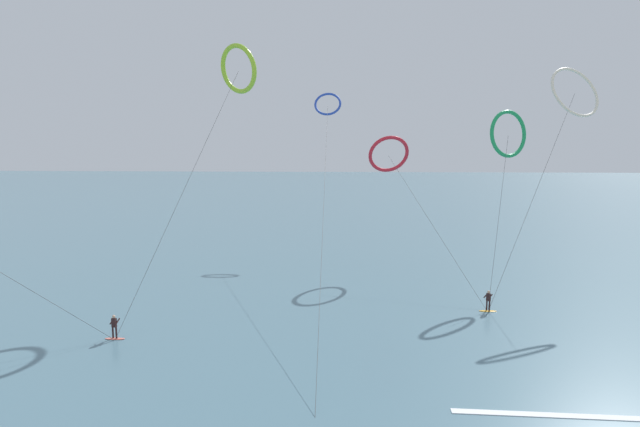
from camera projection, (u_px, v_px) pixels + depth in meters
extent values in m
cube|color=slate|center=(339.00, 200.00, 121.54)|extent=(400.00, 200.00, 0.08)
ellipsoid|color=orange|center=(488.00, 311.00, 43.85)|extent=(1.40, 0.40, 0.06)
cylinder|color=black|center=(489.00, 306.00, 43.67)|extent=(0.12, 0.12, 0.80)
cylinder|color=black|center=(487.00, 305.00, 43.91)|extent=(0.12, 0.12, 0.80)
cube|color=black|center=(488.00, 297.00, 43.69)|extent=(0.34, 0.38, 0.62)
sphere|color=tan|center=(489.00, 292.00, 43.63)|extent=(0.22, 0.22, 0.22)
cylinder|color=black|center=(490.00, 297.00, 43.61)|extent=(0.47, 0.35, 0.39)
cylinder|color=black|center=(486.00, 295.00, 43.99)|extent=(0.47, 0.35, 0.39)
ellipsoid|color=#EA7260|center=(115.00, 339.00, 37.83)|extent=(1.40, 0.40, 0.06)
cylinder|color=black|center=(116.00, 333.00, 37.73)|extent=(0.12, 0.12, 0.80)
cylinder|color=black|center=(113.00, 332.00, 37.81)|extent=(0.12, 0.12, 0.80)
cube|color=black|center=(114.00, 323.00, 37.67)|extent=(0.36, 0.27, 0.62)
sphere|color=tan|center=(114.00, 317.00, 37.62)|extent=(0.22, 0.22, 0.22)
cylinder|color=black|center=(117.00, 322.00, 37.72)|extent=(0.21, 0.51, 0.39)
cylinder|color=black|center=(112.00, 321.00, 37.85)|extent=(0.21, 0.51, 0.39)
torus|color=#199351|center=(508.00, 134.00, 52.34)|extent=(4.32, 2.94, 4.56)
cylinder|color=#3F3F3F|center=(499.00, 216.00, 48.11)|extent=(4.02, 10.75, 13.95)
torus|color=#2647B7|center=(328.00, 104.00, 70.76)|extent=(3.64, 2.40, 3.09)
cylinder|color=#3F3F3F|center=(324.00, 193.00, 48.91)|extent=(1.12, 46.64, 17.91)
torus|color=red|center=(389.00, 154.00, 58.55)|extent=(4.76, 3.22, 4.03)
cylinder|color=#3F3F3F|center=(431.00, 223.00, 51.22)|extent=(6.91, 16.19, 11.86)
torus|color=#8CC62D|center=(238.00, 69.00, 51.01)|extent=(4.48, 3.79, 4.57)
cylinder|color=#3F3F3F|center=(186.00, 186.00, 44.44)|extent=(5.74, 16.40, 19.88)
torus|color=silver|center=(575.00, 92.00, 50.91)|extent=(5.94, 4.65, 4.79)
cylinder|color=#3F3F3F|center=(535.00, 195.00, 47.40)|extent=(9.73, 10.13, 17.83)
cube|color=white|center=(560.00, 416.00, 27.39)|extent=(10.66, 0.91, 0.12)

